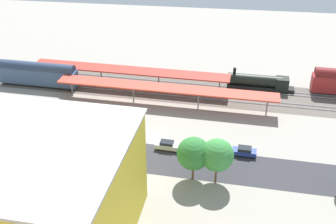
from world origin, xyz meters
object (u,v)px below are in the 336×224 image
object	(u,v)px
parked_car_1	(201,148)
parked_car_0	(244,152)
street_tree_0	(193,154)
box_truck_0	(35,155)
construction_building	(3,192)
locomotive	(261,83)
freight_coach_far	(38,73)
platform_canopy_near	(165,88)
street_tree_1	(217,155)
parked_car_3	(125,141)
platform_canopy_far	(129,70)
traffic_light	(92,120)
parked_car_2	(167,146)

from	to	relation	value
parked_car_1	parked_car_0	bearing A→B (deg)	-179.03
street_tree_0	parked_car_1	bearing A→B (deg)	-95.91
box_truck_0	construction_building	bearing A→B (deg)	103.22
locomotive	street_tree_0	size ratio (longest dim) A/B	2.00
freight_coach_far	construction_building	distance (m)	49.25
parked_car_0	freight_coach_far	bearing A→B (deg)	-24.04
freight_coach_far	box_truck_0	world-z (taller)	freight_coach_far
platform_canopy_near	parked_car_1	distance (m)	19.79
street_tree_1	platform_canopy_near	bearing A→B (deg)	-63.92
platform_canopy_near	freight_coach_far	xyz separation A→B (m)	(31.92, -4.95, -0.86)
freight_coach_far	box_truck_0	size ratio (longest dim) A/B	1.88
freight_coach_far	parked_car_3	size ratio (longest dim) A/B	4.00
platform_canopy_far	parked_car_0	xyz separation A→B (m)	(-27.26, 24.91, -3.42)
parked_car_3	construction_building	distance (m)	27.75
street_tree_0	traffic_light	bearing A→B (deg)	-24.72
platform_canopy_far	parked_car_2	size ratio (longest dim) A/B	10.52
parked_car_3	street_tree_1	xyz separation A→B (m)	(-17.70, 8.63, 4.64)
parked_car_1	parked_car_3	xyz separation A→B (m)	(14.64, -0.44, -0.03)
platform_canopy_far	parked_car_3	distance (m)	25.28
parked_car_0	construction_building	world-z (taller)	construction_building
box_truck_0	traffic_light	xyz separation A→B (m)	(-7.96, -8.96, 2.56)
freight_coach_far	construction_building	xyz separation A→B (m)	(-16.10, 46.31, 4.58)
parked_car_1	construction_building	size ratio (longest dim) A/B	0.13
platform_canopy_far	freight_coach_far	distance (m)	22.16
freight_coach_far	box_truck_0	xyz separation A→B (m)	(-12.19, 29.68, -1.60)
parked_car_3	traffic_light	bearing A→B (deg)	-8.00
locomotive	street_tree_1	distance (m)	37.29
parked_car_0	parked_car_1	world-z (taller)	parked_car_1
locomotive	box_truck_0	size ratio (longest dim) A/B	1.52
locomotive	box_truck_0	world-z (taller)	locomotive
parked_car_1	street_tree_0	world-z (taller)	street_tree_0
parked_car_2	street_tree_0	bearing A→B (deg)	125.40
parked_car_0	platform_canopy_far	bearing A→B (deg)	-42.42
parked_car_3	traffic_light	size ratio (longest dim) A/B	0.78
locomotive	parked_car_0	bearing A→B (deg)	81.57
platform_canopy_near	freight_coach_far	size ratio (longest dim) A/B	2.51
parked_car_2	box_truck_0	distance (m)	23.86
traffic_light	box_truck_0	bearing A→B (deg)	48.38
parked_car_0	locomotive	bearing A→B (deg)	-98.43
platform_canopy_far	construction_building	distance (m)	49.76
parked_car_1	traffic_light	xyz separation A→B (m)	(21.11, -1.35, 3.43)
parked_car_0	traffic_light	size ratio (longest dim) A/B	0.71
platform_canopy_far	street_tree_0	distance (m)	37.86
parked_car_2	street_tree_0	world-z (taller)	street_tree_0
parked_car_1	box_truck_0	distance (m)	30.06
parked_car_1	construction_building	distance (m)	35.64
platform_canopy_near	street_tree_0	size ratio (longest dim) A/B	6.21
platform_canopy_near	platform_canopy_far	world-z (taller)	platform_canopy_far
platform_canopy_near	parked_car_1	bearing A→B (deg)	118.59
parked_car_1	construction_building	world-z (taller)	construction_building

